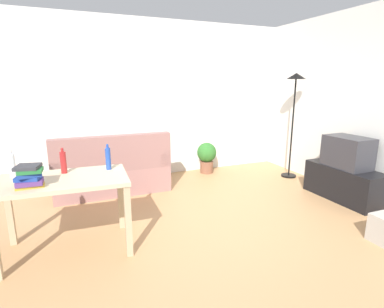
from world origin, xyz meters
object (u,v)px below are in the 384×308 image
at_px(bottle_clear, 12,165).
at_px(desk, 64,189).
at_px(tv_stand, 344,183).
at_px(torchiere_lamp, 295,97).
at_px(couch, 112,172).
at_px(bottle_blue, 108,158).
at_px(tv, 348,152).
at_px(bottle_red, 63,162).
at_px(book_stack, 29,176).
at_px(potted_plant, 207,155).

bearing_deg(bottle_clear, desk, -30.36).
height_order(tv_stand, torchiere_lamp, torchiere_lamp).
bearing_deg(couch, bottle_blue, 81.76).
relative_size(tv_stand, tv, 1.83).
bearing_deg(bottle_clear, bottle_red, -9.79).
bearing_deg(tv_stand, bottle_blue, 86.38).
height_order(torchiere_lamp, desk, torchiere_lamp).
height_order(tv_stand, desk, desk).
height_order(desk, bottle_red, bottle_red).
bearing_deg(torchiere_lamp, tv, -89.82).
relative_size(torchiere_lamp, book_stack, 7.57).
xyz_separation_m(desk, book_stack, (-0.26, -0.16, 0.21)).
distance_m(tv, desk, 3.70).
height_order(tv, bottle_blue, bottle_blue).
xyz_separation_m(tv_stand, torchiere_lamp, (0.00, 1.16, 1.17)).
xyz_separation_m(tv_stand, desk, (-3.70, 0.06, 0.41)).
bearing_deg(desk, book_stack, -145.32).
height_order(tv_stand, potted_plant, potted_plant).
height_order(tv_stand, tv, tv).
bearing_deg(desk, potted_plant, 40.91).
bearing_deg(desk, tv_stand, 2.18).
relative_size(desk, bottle_red, 4.72).
distance_m(couch, desk, 1.74).
bearing_deg(desk, couch, 70.45).
height_order(potted_plant, book_stack, book_stack).
height_order(desk, potted_plant, desk).
bearing_deg(bottle_clear, torchiere_lamp, 11.34).
relative_size(couch, torchiere_lamp, 0.93).
xyz_separation_m(desk, bottle_red, (0.02, 0.18, 0.23)).
distance_m(tv, torchiere_lamp, 1.36).
height_order(tv, potted_plant, tv).
distance_m(tv, bottle_blue, 3.26).
bearing_deg(tv_stand, torchiere_lamp, 0.00).
bearing_deg(bottle_blue, couch, 81.76).
bearing_deg(couch, bottle_clear, 49.85).
distance_m(couch, potted_plant, 1.80).
distance_m(couch, book_stack, 2.04).
relative_size(desk, potted_plant, 2.17).
relative_size(couch, bottle_red, 6.45).
bearing_deg(tv, book_stack, 91.40).
relative_size(torchiere_lamp, bottle_blue, 6.66).
height_order(tv, book_stack, book_stack).
relative_size(bottle_blue, book_stack, 1.14).
relative_size(tv_stand, potted_plant, 1.93).
relative_size(potted_plant, bottle_clear, 2.15).
xyz_separation_m(potted_plant, book_stack, (-2.70, -2.04, 0.53)).
bearing_deg(bottle_red, tv, -3.82).
bearing_deg(tv_stand, potted_plant, 33.04).
distance_m(potted_plant, bottle_blue, 2.70).
bearing_deg(couch, tv_stand, 151.74).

